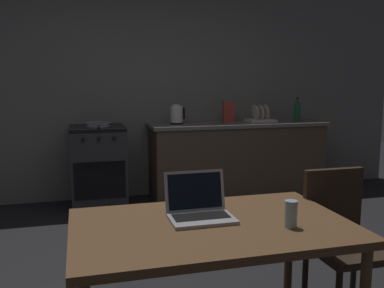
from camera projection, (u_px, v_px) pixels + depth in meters
The scene contains 12 objects.
back_wall at pixel (161, 87), 5.22m from camera, with size 6.40×0.10×2.66m, color slate.
kitchen_counter at pixel (237, 159), 5.25m from camera, with size 2.16×0.64×0.91m.
stove_oven at pixel (98, 166), 4.82m from camera, with size 0.60×0.62×0.91m.
dining_table at pixel (212, 237), 2.10m from camera, with size 1.36×0.84×0.74m.
chair at pixel (341, 236), 2.49m from camera, with size 0.40×0.40×0.91m.
laptop at pixel (199, 209), 2.16m from camera, with size 0.32×0.27×0.22m.
electric_kettle at pixel (177, 115), 4.97m from camera, with size 0.17×0.15×0.23m.
bottle at pixel (297, 110), 5.31m from camera, with size 0.08×0.08×0.29m.
frying_pan at pixel (98, 124), 4.72m from camera, with size 0.27×0.45×0.05m.
drinking_glass at pixel (291, 214), 2.02m from camera, with size 0.06×0.06×0.13m.
cereal_box at pixel (228, 112), 5.15m from camera, with size 0.13×0.05×0.26m.
dish_rack at pixel (260, 118), 5.25m from camera, with size 0.34×0.26×0.21m.
Camera 1 is at (-0.70, -2.63, 1.44)m, focal length 39.86 mm.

